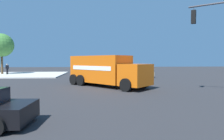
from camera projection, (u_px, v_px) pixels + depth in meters
name	position (u px, v px, depth m)	size (l,w,h in m)	color
ground_plane	(114.00, 84.00, 18.74)	(100.00, 100.00, 0.00)	#2B2B2D
sidewalk_corner_near	(24.00, 75.00, 30.62)	(12.22, 12.22, 0.14)	beige
delivery_truck	(106.00, 70.00, 17.33)	(7.39, 7.23, 2.76)	orange
pickup_tan	(134.00, 72.00, 26.17)	(2.39, 5.26, 1.38)	tan
pedestrian_near_corner	(7.00, 68.00, 30.44)	(0.42, 0.39, 1.64)	black
shade_tree_near	(1.00, 45.00, 31.03)	(3.76, 3.76, 6.53)	brown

